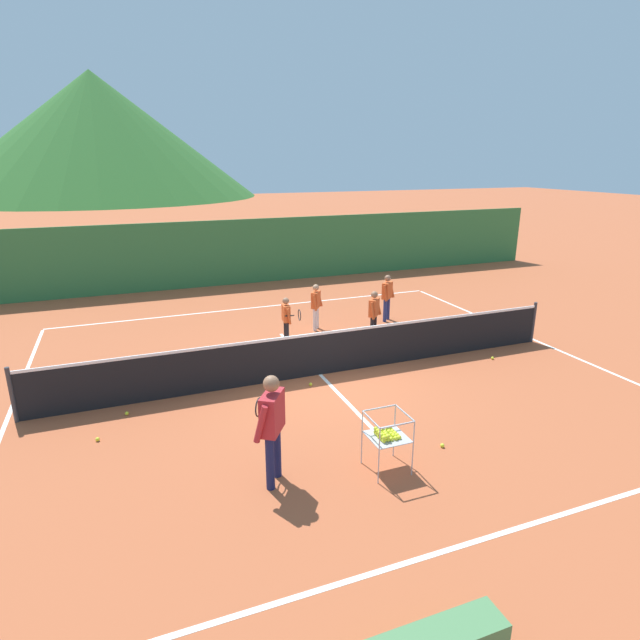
# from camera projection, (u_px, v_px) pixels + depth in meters

# --- Properties ---
(ground_plane) EXTENTS (120.00, 120.00, 0.00)m
(ground_plane) POSITION_uv_depth(u_px,v_px,m) (320.00, 375.00, 11.22)
(ground_plane) COLOR #B25633
(line_baseline_near) EXTENTS (12.02, 0.08, 0.01)m
(line_baseline_near) POSITION_uv_depth(u_px,v_px,m) (480.00, 540.00, 6.35)
(line_baseline_near) COLOR white
(line_baseline_near) RESTS_ON ground
(line_baseline_far) EXTENTS (12.02, 0.08, 0.01)m
(line_baseline_far) POSITION_uv_depth(u_px,v_px,m) (255.00, 308.00, 16.26)
(line_baseline_far) COLOR white
(line_baseline_far) RESTS_ON ground
(line_sideline_west) EXTENTS (0.08, 11.15, 0.01)m
(line_sideline_west) POSITION_uv_depth(u_px,v_px,m) (6.00, 423.00, 9.14)
(line_sideline_west) COLOR white
(line_sideline_west) RESTS_ON ground
(line_sideline_east) EXTENTS (0.08, 11.15, 0.01)m
(line_sideline_east) POSITION_uv_depth(u_px,v_px,m) (536.00, 341.00, 13.30)
(line_sideline_east) COLOR white
(line_sideline_east) RESTS_ON ground
(line_service_center) EXTENTS (0.08, 5.83, 0.01)m
(line_service_center) POSITION_uv_depth(u_px,v_px,m) (320.00, 374.00, 11.22)
(line_service_center) COLOR white
(line_service_center) RESTS_ON ground
(tennis_net) EXTENTS (11.74, 0.08, 1.05)m
(tennis_net) POSITION_uv_depth(u_px,v_px,m) (320.00, 353.00, 11.07)
(tennis_net) COLOR #333338
(tennis_net) RESTS_ON ground
(instructor) EXTENTS (0.57, 0.83, 1.68)m
(instructor) POSITION_uv_depth(u_px,v_px,m) (272.00, 420.00, 7.20)
(instructor) COLOR #191E4C
(instructor) RESTS_ON ground
(student_0) EXTENTS (0.40, 0.62, 1.21)m
(student_0) POSITION_uv_depth(u_px,v_px,m) (287.00, 316.00, 12.90)
(student_0) COLOR black
(student_0) RESTS_ON ground
(student_1) EXTENTS (0.44, 0.48, 1.27)m
(student_1) POSITION_uv_depth(u_px,v_px,m) (316.00, 303.00, 13.97)
(student_1) COLOR silver
(student_1) RESTS_ON ground
(student_2) EXTENTS (0.48, 0.45, 1.29)m
(student_2) POSITION_uv_depth(u_px,v_px,m) (374.00, 311.00, 13.19)
(student_2) COLOR black
(student_2) RESTS_ON ground
(student_3) EXTENTS (0.52, 0.45, 1.35)m
(student_3) POSITION_uv_depth(u_px,v_px,m) (387.00, 293.00, 14.74)
(student_3) COLOR navy
(student_3) RESTS_ON ground
(ball_cart) EXTENTS (0.58, 0.58, 0.90)m
(ball_cart) POSITION_uv_depth(u_px,v_px,m) (387.00, 435.00, 7.62)
(ball_cart) COLOR #B7B7BC
(ball_cart) RESTS_ON ground
(tennis_ball_1) EXTENTS (0.07, 0.07, 0.07)m
(tennis_ball_1) POSITION_uv_depth(u_px,v_px,m) (311.00, 384.00, 10.65)
(tennis_ball_1) COLOR yellow
(tennis_ball_1) RESTS_ON ground
(tennis_ball_2) EXTENTS (0.07, 0.07, 0.07)m
(tennis_ball_2) POSITION_uv_depth(u_px,v_px,m) (127.00, 413.00, 9.44)
(tennis_ball_2) COLOR yellow
(tennis_ball_2) RESTS_ON ground
(tennis_ball_4) EXTENTS (0.07, 0.07, 0.07)m
(tennis_ball_4) POSITION_uv_depth(u_px,v_px,m) (442.00, 445.00, 8.38)
(tennis_ball_4) COLOR yellow
(tennis_ball_4) RESTS_ON ground
(tennis_ball_5) EXTENTS (0.07, 0.07, 0.07)m
(tennis_ball_5) POSITION_uv_depth(u_px,v_px,m) (97.00, 439.00, 8.56)
(tennis_ball_5) COLOR yellow
(tennis_ball_5) RESTS_ON ground
(tennis_ball_6) EXTENTS (0.07, 0.07, 0.07)m
(tennis_ball_6) POSITION_uv_depth(u_px,v_px,m) (492.00, 358.00, 12.06)
(tennis_ball_6) COLOR yellow
(tennis_ball_6) RESTS_ON ground
(windscreen_fence) EXTENTS (26.45, 0.08, 2.40)m
(windscreen_fence) POSITION_uv_depth(u_px,v_px,m) (231.00, 253.00, 18.93)
(windscreen_fence) COLOR #33753D
(windscreen_fence) RESTS_ON ground
(hill_0) EXTENTS (37.14, 37.14, 14.39)m
(hill_0) POSITION_uv_depth(u_px,v_px,m) (96.00, 135.00, 61.33)
(hill_0) COLOR #2D6628
(hill_0) RESTS_ON ground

